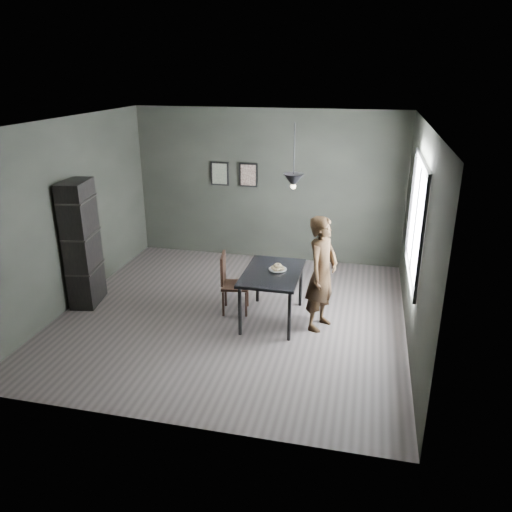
% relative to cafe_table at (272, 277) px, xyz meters
% --- Properties ---
extents(ground, '(5.00, 5.00, 0.00)m').
position_rel_cafe_table_xyz_m(ground, '(-0.60, 0.00, -0.67)').
color(ground, '#383230').
rests_on(ground, ground).
extents(back_wall, '(5.00, 0.10, 2.80)m').
position_rel_cafe_table_xyz_m(back_wall, '(-0.60, 2.50, 0.73)').
color(back_wall, black).
rests_on(back_wall, ground).
extents(ceiling, '(5.00, 5.00, 0.02)m').
position_rel_cafe_table_xyz_m(ceiling, '(-0.60, 0.00, 2.13)').
color(ceiling, silver).
rests_on(ceiling, ground).
extents(window_assembly, '(0.04, 1.96, 1.56)m').
position_rel_cafe_table_xyz_m(window_assembly, '(1.87, 0.20, 0.93)').
color(window_assembly, white).
rests_on(window_assembly, ground).
extents(cafe_table, '(0.80, 1.20, 0.75)m').
position_rel_cafe_table_xyz_m(cafe_table, '(0.00, 0.00, 0.00)').
color(cafe_table, black).
rests_on(cafe_table, ground).
extents(white_plate, '(0.23, 0.23, 0.01)m').
position_rel_cafe_table_xyz_m(white_plate, '(0.06, 0.08, 0.08)').
color(white_plate, white).
rests_on(white_plate, cafe_table).
extents(donut_pile, '(0.21, 0.21, 0.09)m').
position_rel_cafe_table_xyz_m(donut_pile, '(0.06, 0.08, 0.12)').
color(donut_pile, beige).
rests_on(donut_pile, white_plate).
extents(woman, '(0.58, 0.70, 1.63)m').
position_rel_cafe_table_xyz_m(woman, '(0.70, -0.06, 0.14)').
color(woman, black).
rests_on(woman, ground).
extents(wood_chair, '(0.46, 0.46, 0.91)m').
position_rel_cafe_table_xyz_m(wood_chair, '(-0.66, 0.12, -0.15)').
color(wood_chair, black).
rests_on(wood_chair, ground).
extents(shelf_unit, '(0.47, 0.69, 1.93)m').
position_rel_cafe_table_xyz_m(shelf_unit, '(-2.92, -0.08, 0.29)').
color(shelf_unit, black).
rests_on(shelf_unit, ground).
extents(pendant_lamp, '(0.28, 0.28, 0.86)m').
position_rel_cafe_table_xyz_m(pendant_lamp, '(0.25, 0.10, 1.38)').
color(pendant_lamp, black).
rests_on(pendant_lamp, ground).
extents(framed_print_left, '(0.34, 0.04, 0.44)m').
position_rel_cafe_table_xyz_m(framed_print_left, '(-1.50, 2.47, 0.93)').
color(framed_print_left, black).
rests_on(framed_print_left, ground).
extents(framed_print_right, '(0.34, 0.04, 0.44)m').
position_rel_cafe_table_xyz_m(framed_print_right, '(-0.95, 2.47, 0.93)').
color(framed_print_right, black).
rests_on(framed_print_right, ground).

